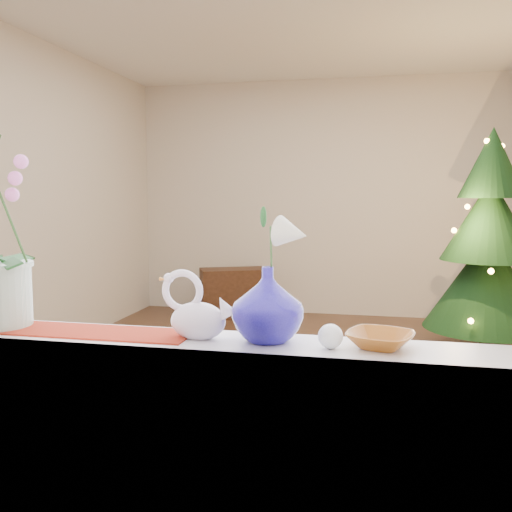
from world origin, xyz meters
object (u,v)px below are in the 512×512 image
Objects in this scene: side_table at (234,293)px; blue_vase at (268,299)px; swan at (198,306)px; xmas_tree at (489,242)px; paperweight at (331,336)px; amber_dish at (380,341)px.

blue_vase is at bearing -98.20° from side_table.
swan is 0.23m from blue_vase.
paperweight is at bearing -106.82° from xmas_tree.
blue_vase reaches higher than paperweight.
blue_vase is (0.23, 0.02, 0.03)m from swan.
blue_vase is at bearing -110.12° from xmas_tree.
paperweight reaches higher than amber_dish.
paperweight is at bearing -13.05° from blue_vase.
side_table is (-2.55, 1.00, -0.71)m from xmas_tree.
paperweight is at bearing -163.86° from amber_dish.
swan is at bearing -175.67° from blue_vase.
side_table is at bearing 158.49° from xmas_tree.
paperweight is 0.44× the size of amber_dish.
paperweight is (0.44, -0.03, -0.07)m from swan.
paperweight is at bearing -8.49° from swan.
blue_vase reaches higher than swan.
xmas_tree is at bearing 62.22° from swan.
swan is at bearing -178.76° from amber_dish.
amber_dish is (0.36, -0.00, -0.12)m from blue_vase.
xmas_tree is (1.06, 3.50, 0.03)m from paperweight.
blue_vase is 3.62× the size of paperweight.
xmas_tree reaches higher than blue_vase.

